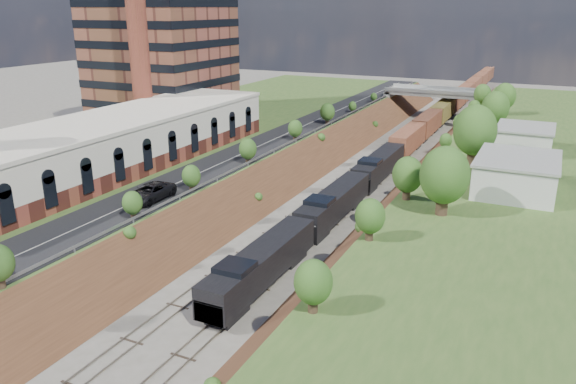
# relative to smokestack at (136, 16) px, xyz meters

# --- Properties ---
(platform_left) EXTENTS (44.00, 180.00, 5.00)m
(platform_left) POSITION_rel_smokestack_xyz_m (3.00, 4.00, -22.50)
(platform_left) COLOR #3A5A25
(platform_left) RESTS_ON ground
(embankment_left) EXTENTS (10.00, 180.00, 10.00)m
(embankment_left) POSITION_rel_smokestack_xyz_m (25.00, 4.00, -25.00)
(embankment_left) COLOR brown
(embankment_left) RESTS_ON ground
(embankment_right) EXTENTS (10.00, 180.00, 10.00)m
(embankment_right) POSITION_rel_smokestack_xyz_m (47.00, 4.00, -25.00)
(embankment_right) COLOR brown
(embankment_right) RESTS_ON ground
(rail_left_track) EXTENTS (1.58, 180.00, 0.18)m
(rail_left_track) POSITION_rel_smokestack_xyz_m (33.40, 4.00, -24.91)
(rail_left_track) COLOR gray
(rail_left_track) RESTS_ON ground
(rail_right_track) EXTENTS (1.58, 180.00, 0.18)m
(rail_right_track) POSITION_rel_smokestack_xyz_m (38.60, 4.00, -24.91)
(rail_right_track) COLOR gray
(rail_right_track) RESTS_ON ground
(road) EXTENTS (8.00, 180.00, 0.10)m
(road) POSITION_rel_smokestack_xyz_m (20.50, 4.00, -19.95)
(road) COLOR black
(road) RESTS_ON platform_left
(guardrail) EXTENTS (0.10, 171.00, 0.70)m
(guardrail) POSITION_rel_smokestack_xyz_m (24.60, 3.80, -19.45)
(guardrail) COLOR #99999E
(guardrail) RESTS_ON platform_left
(commercial_building) EXTENTS (14.30, 62.30, 7.00)m
(commercial_building) POSITION_rel_smokestack_xyz_m (8.00, -18.00, -16.49)
(commercial_building) COLOR brown
(commercial_building) RESTS_ON platform_left
(smokestack) EXTENTS (3.20, 3.20, 40.00)m
(smokestack) POSITION_rel_smokestack_xyz_m (0.00, 0.00, 0.00)
(smokestack) COLOR brown
(smokestack) RESTS_ON platform_left
(overpass) EXTENTS (24.50, 8.30, 7.40)m
(overpass) POSITION_rel_smokestack_xyz_m (36.00, 66.00, -20.08)
(overpass) COLOR gray
(overpass) RESTS_ON ground
(white_building_near) EXTENTS (9.00, 12.00, 4.00)m
(white_building_near) POSITION_rel_smokestack_xyz_m (59.50, -4.00, -18.00)
(white_building_near) COLOR silver
(white_building_near) RESTS_ON platform_right
(white_building_far) EXTENTS (8.00, 10.00, 3.60)m
(white_building_far) POSITION_rel_smokestack_xyz_m (59.00, 18.00, -18.20)
(white_building_far) COLOR silver
(white_building_far) RESTS_ON platform_right
(tree_right_large) EXTENTS (5.25, 5.25, 7.61)m
(tree_right_large) POSITION_rel_smokestack_xyz_m (53.00, -16.00, -15.62)
(tree_right_large) COLOR #473323
(tree_right_large) RESTS_ON platform_right
(tree_left_crest) EXTENTS (2.45, 2.45, 3.55)m
(tree_left_crest) POSITION_rel_smokestack_xyz_m (24.20, -36.00, -17.96)
(tree_left_crest) COLOR #473323
(tree_left_crest) RESTS_ON platform_left
(freight_train) EXTENTS (3.16, 194.16, 4.69)m
(freight_train) POSITION_rel_smokestack_xyz_m (38.60, 60.23, -22.30)
(freight_train) COLOR black
(freight_train) RESTS_ON ground
(suv) EXTENTS (3.24, 6.93, 1.92)m
(suv) POSITION_rel_smokestack_xyz_m (21.70, -26.11, -18.94)
(suv) COLOR black
(suv) RESTS_ON road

